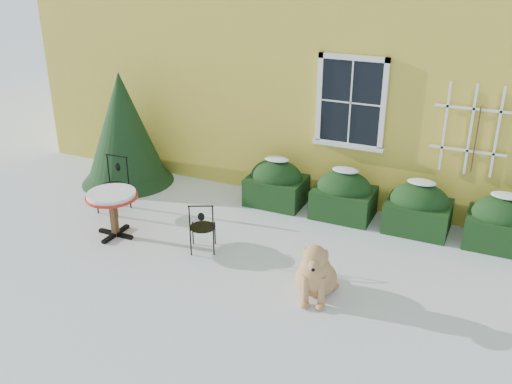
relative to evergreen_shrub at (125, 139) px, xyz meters
The scene contains 8 objects.
ground 4.25m from the evergreen_shrub, 33.01° to the right, with size 80.00×80.00×0.00m, color white.
house 6.32m from the evergreen_shrub, 53.71° to the left, with size 12.40×8.40×6.40m.
hedge_row 5.16m from the evergreen_shrub, ahead, with size 4.95×0.80×0.91m.
evergreen_shrub is the anchor object (origin of this frame).
bistro_table 2.40m from the evergreen_shrub, 58.57° to the right, with size 0.85×0.85×0.79m.
patio_chair_near 3.42m from the evergreen_shrub, 33.34° to the right, with size 0.51×0.50×0.86m.
patio_chair_far 1.42m from the evergreen_shrub, 62.94° to the right, with size 0.48×0.48×1.01m.
dog 5.44m from the evergreen_shrub, 25.67° to the right, with size 0.72×1.05×0.93m.
Camera 1 is at (3.46, -6.47, 4.51)m, focal length 40.00 mm.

